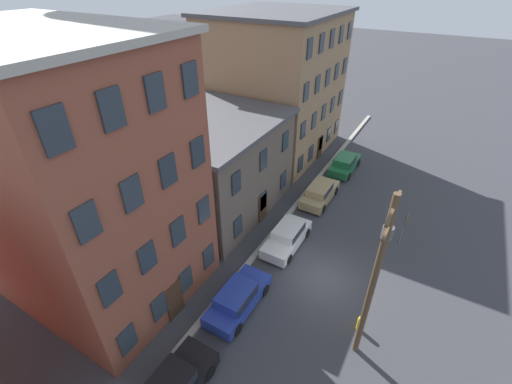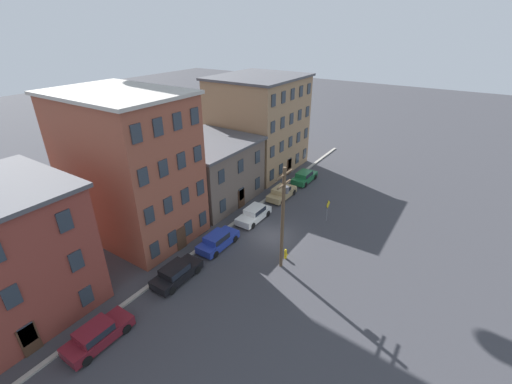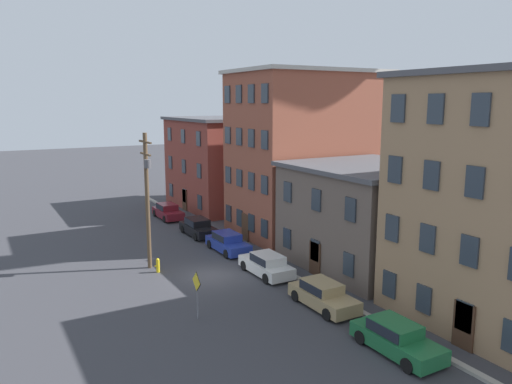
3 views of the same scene
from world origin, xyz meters
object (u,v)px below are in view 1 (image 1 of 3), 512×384
Objects in this scene: car_white at (287,236)px; car_green at (345,163)px; car_tan at (320,192)px; fire_hydrant at (359,323)px; utility_pole at (375,275)px; car_blue at (238,298)px; caution_sign at (405,223)px.

car_green is (11.67, -0.19, 0.00)m from car_white.
fire_hydrant is (-9.99, -6.04, -0.27)m from car_tan.
car_white is 9.17m from utility_pole.
car_blue is 17.63m from car_green.
caution_sign is at bearing -2.33° from utility_pole.
car_blue is 7.74m from utility_pole.
car_tan is at bearing 0.30° from car_white.
fire_hydrant is (-15.68, -5.82, -0.27)m from car_green.
caution_sign reaches higher than car_blue.
utility_pole reaches higher than car_white.
car_green is 1.73× the size of caution_sign.
utility_pole is at bearing -82.54° from car_blue.
utility_pole reaches higher than caution_sign.
car_blue is 4.58× the size of fire_hydrant.
car_white is at bearing -179.70° from car_tan.
car_white is 4.58× the size of fire_hydrant.
car_tan is at bearing -0.42° from car_blue.
caution_sign is at bearing -34.05° from car_blue.
car_tan is at bearing 72.77° from caution_sign.
car_tan is 0.48× the size of utility_pole.
car_white is 1.00× the size of car_green.
car_green is at bearing 19.67° from utility_pole.
fire_hydrant is (1.94, -6.13, -0.27)m from car_blue.
car_blue is 1.00× the size of car_tan.
car_tan is at bearing 31.18° from fire_hydrant.
car_tan is (11.93, -0.09, 0.00)m from car_blue.
caution_sign is at bearing -107.23° from car_tan.
car_white is at bearing 179.07° from car_green.
car_green is (5.70, -0.22, 0.00)m from car_tan.
car_green is at bearing -2.21° from car_tan.
car_blue is at bearing 178.86° from car_white.
car_tan is 1.00× the size of car_green.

